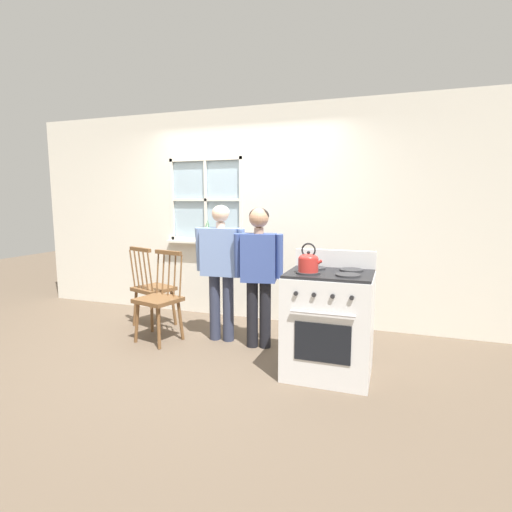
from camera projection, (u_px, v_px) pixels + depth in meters
name	position (u px, v px, depth m)	size (l,w,h in m)	color
ground_plane	(199.00, 354.00, 4.03)	(16.00, 16.00, 0.00)	brown
wall_back	(249.00, 216.00, 5.14)	(6.40, 0.16, 2.70)	silver
chair_by_window	(152.00, 289.00, 4.88)	(0.53, 0.52, 0.99)	brown
chair_near_wall	(160.00, 300.00, 4.37)	(0.50, 0.49, 0.99)	brown
person_elderly_left	(221.00, 261.00, 4.33)	(0.57, 0.23, 1.49)	#2D3347
person_teen_center	(259.00, 265.00, 4.11)	(0.52, 0.27, 1.47)	black
stove	(329.00, 322.00, 3.52)	(0.74, 0.68, 1.08)	silver
kettle	(308.00, 262.00, 3.37)	(0.21, 0.17, 0.25)	red
potted_plant	(207.00, 235.00, 5.28)	(0.14, 0.14, 0.30)	#935B3D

